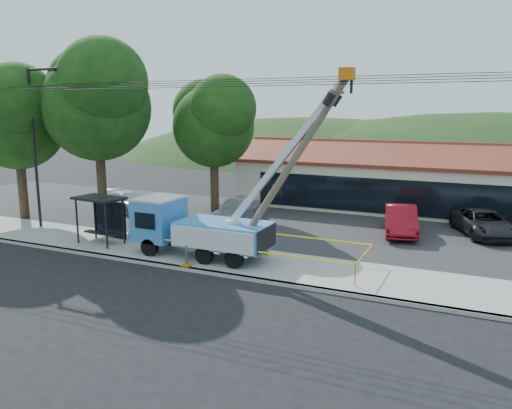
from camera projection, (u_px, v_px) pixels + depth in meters
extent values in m
plane|color=black|center=(208.00, 295.00, 18.59)|extent=(120.00, 120.00, 0.00)
cube|color=#A4A299|center=(234.00, 276.00, 20.45)|extent=(60.00, 0.25, 0.15)
cube|color=#A4A299|center=(253.00, 263.00, 22.14)|extent=(60.00, 4.00, 0.15)
cube|color=#28282B|center=(311.00, 226.00, 29.29)|extent=(60.00, 12.00, 0.10)
cube|color=beige|center=(403.00, 184.00, 34.47)|extent=(22.00, 8.00, 3.40)
cube|color=black|center=(393.00, 197.00, 30.94)|extent=(18.04, 0.08, 2.21)
cube|color=brown|center=(400.00, 155.00, 32.27)|extent=(22.50, 4.53, 1.52)
cube|color=brown|center=(409.00, 150.00, 35.84)|extent=(22.50, 4.53, 1.52)
cube|color=brown|center=(406.00, 143.00, 33.93)|extent=(22.50, 0.30, 0.25)
cylinder|color=black|center=(35.00, 151.00, 27.93)|extent=(0.16, 0.16, 9.00)
cylinder|color=black|center=(40.00, 69.00, 26.72)|extent=(1.80, 0.14, 0.14)
cube|color=black|center=(52.00, 70.00, 26.36)|extent=(0.50, 0.22, 0.15)
cylinder|color=#332316|center=(102.00, 181.00, 30.16)|extent=(0.56, 0.56, 5.06)
sphere|color=#10390F|center=(97.00, 107.00, 29.33)|extent=(6.30, 6.30, 6.30)
sphere|color=#10390F|center=(90.00, 88.00, 30.38)|extent=(5.04, 5.04, 5.04)
sphere|color=#10390F|center=(103.00, 82.00, 27.80)|extent=(5.04, 5.04, 5.04)
cylinder|color=#332316|center=(22.00, 184.00, 30.93)|extent=(0.56, 0.56, 4.40)
sphere|color=#10390F|center=(17.00, 122.00, 30.21)|extent=(5.70, 5.70, 5.70)
sphere|color=#10390F|center=(13.00, 106.00, 31.16)|extent=(4.56, 4.56, 4.56)
sphere|color=#10390F|center=(18.00, 102.00, 28.84)|extent=(4.56, 4.56, 4.56)
cylinder|color=#332316|center=(214.00, 182.00, 32.66)|extent=(0.56, 0.56, 4.18)
sphere|color=#10390F|center=(214.00, 126.00, 31.97)|extent=(5.25, 5.25, 5.25)
sphere|color=#10390F|center=(205.00, 111.00, 32.85)|extent=(4.20, 4.20, 4.20)
sphere|color=#10390F|center=(223.00, 108.00, 30.70)|extent=(4.20, 4.20, 4.20)
ellipsoid|color=#183513|center=(307.00, 155.00, 73.81)|extent=(78.40, 56.00, 28.00)
ellipsoid|color=#183513|center=(493.00, 163.00, 63.57)|extent=(89.60, 64.00, 32.00)
cylinder|color=black|center=(244.00, 86.00, 19.89)|extent=(60.00, 0.02, 0.02)
cylinder|color=black|center=(249.00, 84.00, 20.31)|extent=(60.00, 0.02, 0.02)
cylinder|color=black|center=(254.00, 81.00, 20.74)|extent=(60.00, 0.02, 0.02)
cylinder|color=black|center=(258.00, 79.00, 21.07)|extent=(60.00, 0.02, 0.02)
cylinder|color=black|center=(150.00, 247.00, 22.98)|extent=(0.82, 0.27, 0.82)
cylinder|color=black|center=(173.00, 238.00, 24.69)|extent=(0.82, 0.27, 0.82)
cylinder|color=black|center=(204.00, 255.00, 21.79)|extent=(0.82, 0.27, 0.82)
cylinder|color=black|center=(225.00, 244.00, 23.50)|extent=(0.82, 0.27, 0.82)
cylinder|color=black|center=(234.00, 259.00, 21.19)|extent=(0.82, 0.27, 0.82)
cylinder|color=black|center=(253.00, 248.00, 22.90)|extent=(0.82, 0.27, 0.82)
cube|color=black|center=(205.00, 243.00, 22.82)|extent=(6.01, 0.91, 0.23)
cube|color=#3876C8|center=(159.00, 219.00, 23.66)|extent=(1.82, 2.19, 1.91)
cube|color=silver|center=(159.00, 198.00, 23.47)|extent=(1.82, 2.19, 0.11)
cube|color=black|center=(144.00, 214.00, 23.99)|extent=(0.07, 1.64, 0.82)
cube|color=gray|center=(144.00, 232.00, 24.19)|extent=(0.14, 2.10, 0.46)
cube|color=#3876C8|center=(224.00, 234.00, 22.31)|extent=(4.19, 2.19, 1.09)
cylinder|color=silver|center=(233.00, 226.00, 22.04)|extent=(0.64, 0.64, 0.55)
cube|color=silver|center=(286.00, 153.00, 20.40)|extent=(5.17, 0.26, 6.32)
cube|color=gray|center=(292.00, 148.00, 20.24)|extent=(3.11, 0.16, 3.80)
cube|color=#D36A0B|center=(347.00, 74.00, 18.64)|extent=(0.55, 0.46, 0.46)
cube|color=#D36A0B|center=(187.00, 265.00, 21.56)|extent=(0.41, 0.41, 0.07)
cube|color=#D36A0B|center=(265.00, 253.00, 23.35)|extent=(0.41, 0.41, 0.07)
cylinder|color=brown|center=(284.00, 175.00, 20.60)|extent=(5.37, 0.30, 8.13)
cube|color=brown|center=(337.00, 92.00, 19.08)|extent=(0.16, 1.71, 0.16)
cylinder|color=black|center=(335.00, 99.00, 19.64)|extent=(0.54, 0.34, 0.58)
cylinder|color=black|center=(329.00, 99.00, 18.79)|extent=(0.54, 0.34, 0.58)
cylinder|color=black|center=(77.00, 221.00, 25.02)|extent=(0.10, 0.10, 2.27)
cylinder|color=black|center=(106.00, 226.00, 23.97)|extent=(0.10, 0.10, 2.27)
cylinder|color=black|center=(95.00, 217.00, 25.98)|extent=(0.10, 0.10, 2.27)
cylinder|color=black|center=(124.00, 222.00, 24.92)|extent=(0.10, 0.10, 2.27)
cube|color=black|center=(99.00, 198.00, 24.75)|extent=(2.61, 1.78, 0.11)
cube|color=black|center=(110.00, 219.00, 25.49)|extent=(2.26, 0.30, 1.89)
cube|color=black|center=(101.00, 233.00, 25.09)|extent=(2.11, 0.61, 0.08)
cylinder|color=#D36A0B|center=(156.00, 247.00, 22.88)|extent=(0.05, 0.05, 0.90)
cylinder|color=#D36A0B|center=(355.00, 274.00, 19.09)|extent=(0.05, 0.05, 0.90)
cylinder|color=#D36A0B|center=(372.00, 253.00, 21.83)|extent=(0.05, 0.05, 0.90)
cylinder|color=#D36A0B|center=(191.00, 232.00, 25.62)|extent=(0.05, 0.05, 0.90)
cube|color=#DEC20B|center=(246.00, 250.00, 20.91)|extent=(9.26, 0.01, 0.05)
cube|color=#DEC20B|center=(364.00, 254.00, 20.38)|extent=(0.01, 3.07, 0.05)
cube|color=#DEC20B|center=(274.00, 233.00, 23.65)|extent=(9.26, 0.01, 0.05)
cube|color=#DEC20B|center=(174.00, 231.00, 24.17)|extent=(0.01, 3.07, 0.05)
imported|color=#B0B1B7|center=(237.00, 223.00, 30.38)|extent=(2.10, 4.67, 1.56)
imported|color=maroon|center=(400.00, 236.00, 27.23)|extent=(2.52, 4.90, 1.54)
imported|color=silver|center=(128.00, 212.00, 33.37)|extent=(4.77, 3.19, 1.28)
imported|color=black|center=(483.00, 237.00, 26.94)|extent=(3.98, 5.44, 1.38)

